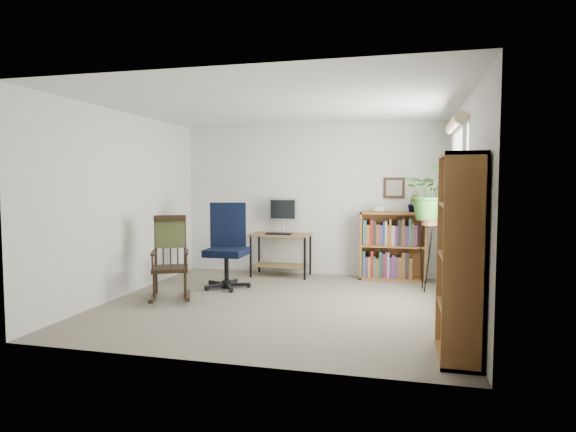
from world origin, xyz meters
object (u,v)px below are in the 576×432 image
(desk, at_px, (281,255))
(low_bookshelf, at_px, (393,246))
(tall_bookshelf, at_px, (460,257))
(rocking_chair, at_px, (170,257))
(office_chair, at_px, (226,245))

(desk, bearing_deg, low_bookshelf, 3.96)
(low_bookshelf, xyz_separation_m, tall_bookshelf, (0.62, -3.21, 0.34))
(desk, xyz_separation_m, tall_bookshelf, (2.36, -3.09, 0.52))
(low_bookshelf, distance_m, tall_bookshelf, 3.29)
(desk, distance_m, low_bookshelf, 1.74)
(rocking_chair, height_order, low_bookshelf, rocking_chair)
(desk, distance_m, rocking_chair, 2.07)
(office_chair, xyz_separation_m, rocking_chair, (-0.46, -0.78, -0.07))
(rocking_chair, xyz_separation_m, tall_bookshelf, (3.34, -1.28, 0.32))
(desk, relative_size, rocking_chair, 0.87)
(rocking_chair, bearing_deg, office_chair, 34.08)
(rocking_chair, xyz_separation_m, low_bookshelf, (2.71, 1.93, -0.02))
(rocking_chair, distance_m, low_bookshelf, 3.33)
(office_chair, relative_size, rocking_chair, 1.13)
(rocking_chair, bearing_deg, tall_bookshelf, -46.19)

